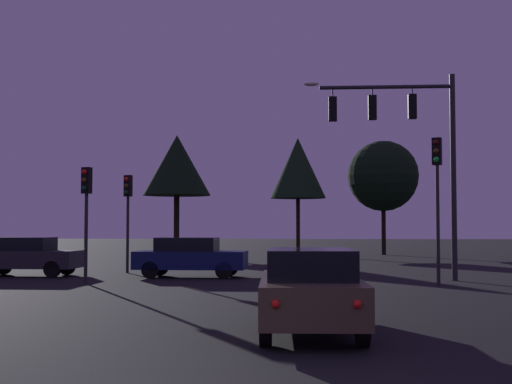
{
  "coord_description": "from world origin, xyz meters",
  "views": [
    {
      "loc": [
        1.06,
        -6.81,
        1.91
      ],
      "look_at": [
        -0.72,
        17.7,
        3.15
      ],
      "focal_mm": 48.97,
      "sensor_mm": 36.0,
      "label": 1
    }
  ],
  "objects_px": {
    "traffic_light_median": "(128,203)",
    "tree_center_horizon": "(298,168)",
    "traffic_light_corner_left": "(437,181)",
    "car_nearside_lane": "(310,289)",
    "tree_left_far": "(383,176)",
    "tree_behind_sign": "(177,166)",
    "traffic_signal_mast_arm": "(408,135)",
    "traffic_light_corner_right": "(86,201)",
    "car_crossing_left": "(26,256)",
    "car_crossing_right": "(190,256)"
  },
  "relations": [
    {
      "from": "car_crossing_right",
      "to": "tree_left_far",
      "type": "relative_size",
      "value": 0.54
    },
    {
      "from": "traffic_light_corner_left",
      "to": "traffic_light_corner_right",
      "type": "height_order",
      "value": "traffic_light_corner_left"
    },
    {
      "from": "traffic_light_corner_right",
      "to": "tree_center_horizon",
      "type": "distance_m",
      "value": 26.95
    },
    {
      "from": "traffic_signal_mast_arm",
      "to": "car_nearside_lane",
      "type": "height_order",
      "value": "traffic_signal_mast_arm"
    },
    {
      "from": "traffic_light_corner_right",
      "to": "car_nearside_lane",
      "type": "distance_m",
      "value": 13.17
    },
    {
      "from": "traffic_light_corner_left",
      "to": "tree_behind_sign",
      "type": "height_order",
      "value": "tree_behind_sign"
    },
    {
      "from": "tree_behind_sign",
      "to": "tree_center_horizon",
      "type": "xyz_separation_m",
      "value": [
        8.35,
        1.58,
        -0.1
      ]
    },
    {
      "from": "traffic_light_corner_left",
      "to": "car_crossing_right",
      "type": "xyz_separation_m",
      "value": [
        -8.75,
        3.29,
        -2.62
      ]
    },
    {
      "from": "tree_behind_sign",
      "to": "tree_left_far",
      "type": "relative_size",
      "value": 1.04
    },
    {
      "from": "traffic_signal_mast_arm",
      "to": "traffic_light_median",
      "type": "relative_size",
      "value": 1.81
    },
    {
      "from": "car_crossing_right",
      "to": "tree_center_horizon",
      "type": "height_order",
      "value": "tree_center_horizon"
    },
    {
      "from": "traffic_light_corner_right",
      "to": "traffic_light_median",
      "type": "bearing_deg",
      "value": 90.07
    },
    {
      "from": "traffic_light_corner_left",
      "to": "car_crossing_right",
      "type": "height_order",
      "value": "traffic_light_corner_left"
    },
    {
      "from": "tree_behind_sign",
      "to": "tree_center_horizon",
      "type": "bearing_deg",
      "value": 10.7
    },
    {
      "from": "tree_behind_sign",
      "to": "tree_center_horizon",
      "type": "distance_m",
      "value": 8.49
    },
    {
      "from": "tree_behind_sign",
      "to": "car_nearside_lane",
      "type": "bearing_deg",
      "value": -75.53
    },
    {
      "from": "tree_behind_sign",
      "to": "car_crossing_right",
      "type": "bearing_deg",
      "value": -77.96
    },
    {
      "from": "tree_left_far",
      "to": "car_crossing_left",
      "type": "bearing_deg",
      "value": -126.02
    },
    {
      "from": "traffic_light_corner_left",
      "to": "car_crossing_left",
      "type": "relative_size",
      "value": 1.18
    },
    {
      "from": "car_crossing_left",
      "to": "car_crossing_right",
      "type": "height_order",
      "value": "same"
    },
    {
      "from": "traffic_signal_mast_arm",
      "to": "car_crossing_left",
      "type": "distance_m",
      "value": 15.37
    },
    {
      "from": "car_nearside_lane",
      "to": "tree_left_far",
      "type": "xyz_separation_m",
      "value": [
        5.3,
        36.48,
        4.7
      ]
    },
    {
      "from": "traffic_light_corner_right",
      "to": "tree_behind_sign",
      "type": "bearing_deg",
      "value": 93.41
    },
    {
      "from": "car_crossing_left",
      "to": "tree_left_far",
      "type": "relative_size",
      "value": 0.52
    },
    {
      "from": "traffic_light_corner_right",
      "to": "car_crossing_right",
      "type": "xyz_separation_m",
      "value": [
        3.04,
        3.26,
        -2.03
      ]
    },
    {
      "from": "traffic_light_median",
      "to": "tree_center_horizon",
      "type": "height_order",
      "value": "tree_center_horizon"
    },
    {
      "from": "traffic_light_corner_left",
      "to": "car_crossing_left",
      "type": "distance_m",
      "value": 15.87
    },
    {
      "from": "traffic_signal_mast_arm",
      "to": "tree_behind_sign",
      "type": "bearing_deg",
      "value": 119.77
    },
    {
      "from": "traffic_light_median",
      "to": "car_crossing_left",
      "type": "xyz_separation_m",
      "value": [
        -3.47,
        -2.14,
        -2.13
      ]
    },
    {
      "from": "traffic_light_corner_right",
      "to": "traffic_light_median",
      "type": "distance_m",
      "value": 5.57
    },
    {
      "from": "traffic_light_corner_right",
      "to": "car_nearside_lane",
      "type": "bearing_deg",
      "value": -54.5
    },
    {
      "from": "traffic_signal_mast_arm",
      "to": "traffic_light_corner_right",
      "type": "bearing_deg",
      "value": -168.83
    },
    {
      "from": "traffic_signal_mast_arm",
      "to": "traffic_light_median",
      "type": "height_order",
      "value": "traffic_signal_mast_arm"
    },
    {
      "from": "traffic_light_median",
      "to": "tree_behind_sign",
      "type": "relative_size",
      "value": 0.49
    },
    {
      "from": "car_nearside_lane",
      "to": "traffic_light_corner_left",
      "type": "bearing_deg",
      "value": 68.13
    },
    {
      "from": "traffic_signal_mast_arm",
      "to": "car_crossing_right",
      "type": "xyz_separation_m",
      "value": [
        -8.14,
        1.05,
        -4.48
      ]
    },
    {
      "from": "traffic_signal_mast_arm",
      "to": "car_nearside_lane",
      "type": "xyz_separation_m",
      "value": [
        -3.62,
        -12.8,
        -4.48
      ]
    },
    {
      "from": "traffic_light_corner_right",
      "to": "car_nearside_lane",
      "type": "height_order",
      "value": "traffic_light_corner_right"
    },
    {
      "from": "car_nearside_lane",
      "to": "tree_behind_sign",
      "type": "distance_m",
      "value": 36.41
    },
    {
      "from": "traffic_light_median",
      "to": "tree_center_horizon",
      "type": "xyz_separation_m",
      "value": [
        6.91,
        20.28,
        3.16
      ]
    },
    {
      "from": "traffic_signal_mast_arm",
      "to": "tree_behind_sign",
      "type": "relative_size",
      "value": 0.9
    },
    {
      "from": "traffic_light_corner_right",
      "to": "traffic_light_median",
      "type": "xyz_separation_m",
      "value": [
        -0.01,
        5.57,
        0.1
      ]
    },
    {
      "from": "traffic_signal_mast_arm",
      "to": "car_nearside_lane",
      "type": "distance_m",
      "value": 14.04
    },
    {
      "from": "traffic_signal_mast_arm",
      "to": "car_nearside_lane",
      "type": "relative_size",
      "value": 1.66
    },
    {
      "from": "traffic_light_corner_left",
      "to": "car_nearside_lane",
      "type": "distance_m",
      "value": 11.68
    },
    {
      "from": "car_crossing_left",
      "to": "car_crossing_right",
      "type": "relative_size",
      "value": 0.95
    },
    {
      "from": "tree_left_far",
      "to": "traffic_light_corner_left",
      "type": "bearing_deg",
      "value": -92.35
    },
    {
      "from": "traffic_light_median",
      "to": "car_crossing_right",
      "type": "bearing_deg",
      "value": -37.18
    },
    {
      "from": "traffic_signal_mast_arm",
      "to": "tree_left_far",
      "type": "bearing_deg",
      "value": 85.95
    },
    {
      "from": "car_nearside_lane",
      "to": "tree_behind_sign",
      "type": "relative_size",
      "value": 0.54
    }
  ]
}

